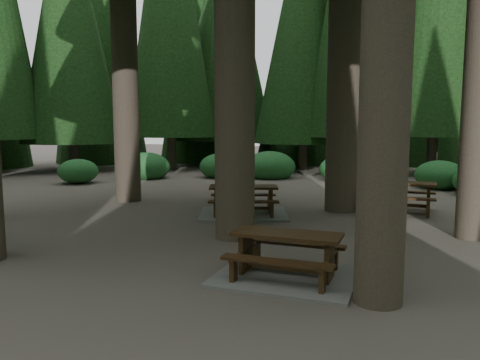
% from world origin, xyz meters
% --- Properties ---
extents(ground, '(80.00, 80.00, 0.00)m').
position_xyz_m(ground, '(0.00, 0.00, 0.00)').
color(ground, '#595248').
rests_on(ground, ground).
extents(picnic_table_a, '(2.19, 1.82, 0.74)m').
position_xyz_m(picnic_table_a, '(2.55, -1.97, 0.24)').
color(picnic_table_a, gray).
rests_on(picnic_table_a, ground).
extents(picnic_table_c, '(2.85, 2.62, 0.79)m').
position_xyz_m(picnic_table_c, '(0.06, 2.64, 0.27)').
color(picnic_table_c, gray).
rests_on(picnic_table_c, ground).
extents(picnic_table_d, '(1.92, 1.55, 0.83)m').
position_xyz_m(picnic_table_d, '(3.93, 4.68, 0.55)').
color(picnic_table_d, '#372110').
rests_on(picnic_table_d, ground).
extents(shrub_ring, '(23.86, 24.64, 1.49)m').
position_xyz_m(shrub_ring, '(0.70, 0.75, 0.40)').
color(shrub_ring, '#205E2F').
rests_on(shrub_ring, ground).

